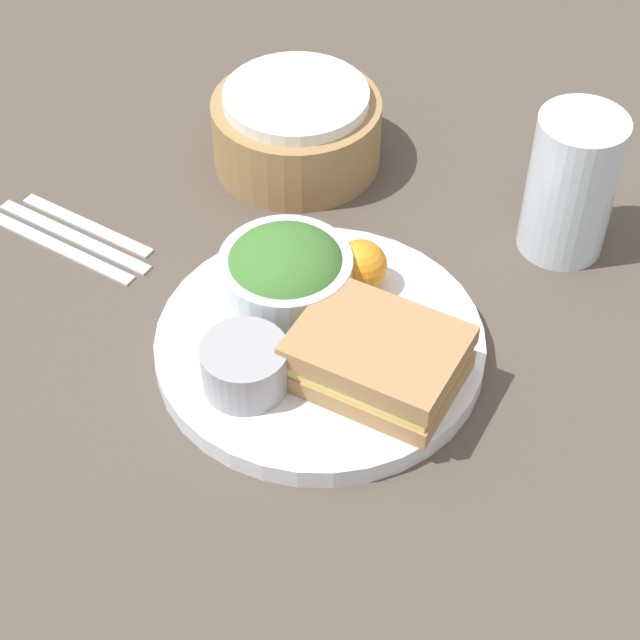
% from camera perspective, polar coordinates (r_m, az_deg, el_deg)
% --- Properties ---
extents(ground_plane, '(4.00, 4.00, 0.00)m').
position_cam_1_polar(ground_plane, '(0.87, 0.00, -1.76)').
color(ground_plane, '#4C4238').
extents(plate, '(0.27, 0.27, 0.02)m').
position_cam_1_polar(plate, '(0.86, 0.00, -1.34)').
color(plate, silver).
rests_on(plate, ground_plane).
extents(sandwich, '(0.13, 0.10, 0.04)m').
position_cam_1_polar(sandwich, '(0.81, 3.08, -2.02)').
color(sandwich, '#A37A4C').
rests_on(sandwich, plate).
extents(salad_bowl, '(0.11, 0.11, 0.06)m').
position_cam_1_polar(salad_bowl, '(0.86, -1.84, 2.45)').
color(salad_bowl, silver).
rests_on(salad_bowl, plate).
extents(dressing_cup, '(0.07, 0.07, 0.04)m').
position_cam_1_polar(dressing_cup, '(0.81, -4.03, -2.48)').
color(dressing_cup, '#99999E').
rests_on(dressing_cup, plate).
extents(orange_wedge, '(0.04, 0.04, 0.04)m').
position_cam_1_polar(orange_wedge, '(0.88, 2.06, 2.92)').
color(orange_wedge, orange).
rests_on(orange_wedge, plate).
extents(drink_glass, '(0.08, 0.08, 0.13)m').
position_cam_1_polar(drink_glass, '(0.94, 13.25, 7.03)').
color(drink_glass, silver).
rests_on(drink_glass, ground_plane).
extents(bread_basket, '(0.16, 0.16, 0.08)m').
position_cam_1_polar(bread_basket, '(1.03, -1.26, 10.20)').
color(bread_basket, '#997547').
rests_on(bread_basket, ground_plane).
extents(fork, '(0.16, 0.02, 0.01)m').
position_cam_1_polar(fork, '(0.98, -13.69, 3.81)').
color(fork, silver).
rests_on(fork, ground_plane).
extents(knife, '(0.17, 0.02, 0.01)m').
position_cam_1_polar(knife, '(0.99, -13.01, 4.41)').
color(knife, silver).
rests_on(knife, ground_plane).
extents(spoon, '(0.15, 0.02, 0.01)m').
position_cam_1_polar(spoon, '(1.00, -12.34, 5.01)').
color(spoon, silver).
rests_on(spoon, ground_plane).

